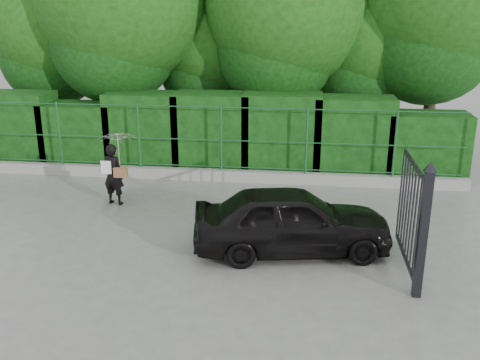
# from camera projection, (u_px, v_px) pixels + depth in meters

# --- Properties ---
(ground) EXTENTS (80.00, 80.00, 0.00)m
(ground) POSITION_uv_depth(u_px,v_px,m) (167.00, 250.00, 10.65)
(ground) COLOR gray
(kerb) EXTENTS (14.00, 0.25, 0.30)m
(kerb) POSITION_uv_depth(u_px,v_px,m) (207.00, 175.00, 14.84)
(kerb) COLOR #9E9E99
(kerb) RESTS_ON ground
(fence) EXTENTS (14.13, 0.06, 1.80)m
(fence) POSITION_uv_depth(u_px,v_px,m) (215.00, 138.00, 14.49)
(fence) COLOR #1B5328
(fence) RESTS_ON kerb
(hedge) EXTENTS (14.20, 1.20, 2.30)m
(hedge) POSITION_uv_depth(u_px,v_px,m) (212.00, 134.00, 15.50)
(hedge) COLOR black
(hedge) RESTS_ON ground
(trees) EXTENTS (17.10, 6.15, 8.08)m
(trees) POSITION_uv_depth(u_px,v_px,m) (260.00, 5.00, 16.36)
(trees) COLOR black
(trees) RESTS_ON ground
(gate) EXTENTS (0.22, 2.33, 2.36)m
(gate) POSITION_uv_depth(u_px,v_px,m) (418.00, 220.00, 9.06)
(gate) COLOR black
(gate) RESTS_ON ground
(woman) EXTENTS (0.91, 0.93, 1.78)m
(woman) POSITION_uv_depth(u_px,v_px,m) (117.00, 157.00, 12.79)
(woman) COLOR black
(woman) RESTS_ON ground
(car) EXTENTS (4.06, 2.20, 1.31)m
(car) POSITION_uv_depth(u_px,v_px,m) (292.00, 220.00, 10.43)
(car) COLOR black
(car) RESTS_ON ground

